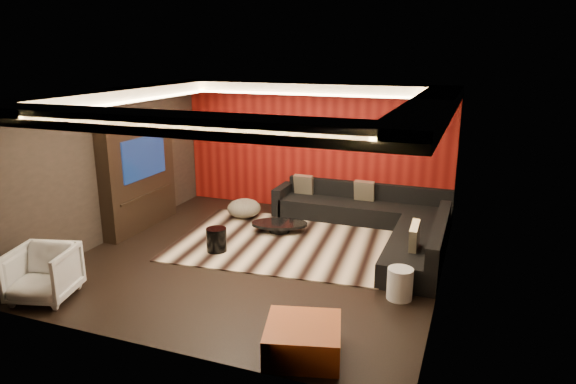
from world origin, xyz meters
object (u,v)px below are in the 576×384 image
at_px(white_side_table, 400,284).
at_px(sectional_sofa, 381,222).
at_px(drum_stool, 217,240).
at_px(armchair, 43,274).
at_px(coffee_table, 279,227).
at_px(orange_ottoman, 303,340).

height_order(white_side_table, sectional_sofa, sectional_sofa).
relative_size(drum_stool, armchair, 0.50).
relative_size(coffee_table, orange_ottoman, 1.26).
relative_size(armchair, sectional_sofa, 0.23).
height_order(white_side_table, armchair, armchair).
xyz_separation_m(drum_stool, orange_ottoman, (2.47, -2.45, -0.04)).
relative_size(coffee_table, armchair, 1.29).
xyz_separation_m(coffee_table, armchair, (-2.14, -3.76, 0.27)).
bearing_deg(drum_stool, sectional_sofa, 36.75).
xyz_separation_m(coffee_table, sectional_sofa, (1.88, 0.58, 0.15)).
height_order(coffee_table, armchair, armchair).
xyz_separation_m(coffee_table, drum_stool, (-0.67, -1.32, 0.12)).
bearing_deg(orange_ottoman, white_side_table, 65.24).
xyz_separation_m(drum_stool, white_side_table, (3.31, -0.63, 0.00)).
distance_m(coffee_table, sectional_sofa, 1.97).
bearing_deg(white_side_table, orange_ottoman, -114.76).
xyz_separation_m(white_side_table, orange_ottoman, (-0.84, -1.82, -0.04)).
bearing_deg(sectional_sofa, armchair, -132.78).
bearing_deg(white_side_table, drum_stool, 169.22).
xyz_separation_m(coffee_table, white_side_table, (2.64, -1.95, 0.12)).
bearing_deg(coffee_table, orange_ottoman, -64.51).
relative_size(orange_ottoman, sectional_sofa, 0.24).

